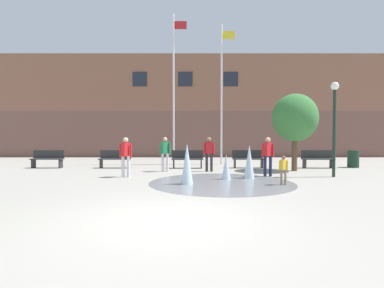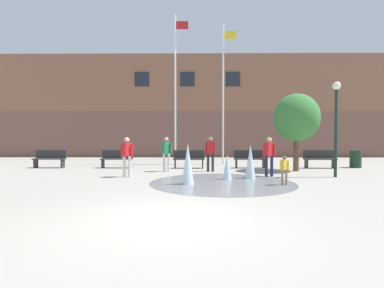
{
  "view_description": "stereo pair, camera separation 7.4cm",
  "coord_description": "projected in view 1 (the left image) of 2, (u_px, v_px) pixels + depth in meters",
  "views": [
    {
      "loc": [
        0.52,
        -5.79,
        1.65
      ],
      "look_at": [
        0.47,
        7.06,
        1.3
      ],
      "focal_mm": 28.0,
      "sensor_mm": 36.0,
      "label": 1
    },
    {
      "loc": [
        0.59,
        -5.79,
        1.65
      ],
      "look_at": [
        0.47,
        7.06,
        1.3
      ],
      "focal_mm": 28.0,
      "sensor_mm": 36.0,
      "label": 2
    }
  ],
  "objects": [
    {
      "name": "park_bench_far_right",
      "position": [
        319.0,
        159.0,
        15.34
      ],
      "size": [
        1.6,
        0.44,
        0.91
      ],
      "color": "#28282D",
      "rests_on": "ground"
    },
    {
      "name": "park_bench_left_of_flagpoles",
      "position": [
        49.0,
        159.0,
        15.43
      ],
      "size": [
        1.6,
        0.44,
        0.91
      ],
      "color": "#28282D",
      "rests_on": "ground"
    },
    {
      "name": "adult_watching",
      "position": [
        166.0,
        151.0,
        13.79
      ],
      "size": [
        0.5,
        0.38,
        1.59
      ],
      "rotation": [
        0.0,
        0.0,
        0.73
      ],
      "color": "silver",
      "rests_on": "ground"
    },
    {
      "name": "lamp_post_right_lane",
      "position": [
        336.0,
        115.0,
        11.92
      ],
      "size": [
        0.32,
        0.32,
        3.8
      ],
      "color": "#192D23",
      "rests_on": "ground"
    },
    {
      "name": "adult_near_bench",
      "position": [
        269.0,
        154.0,
        12.12
      ],
      "size": [
        0.5,
        0.37,
        1.59
      ],
      "rotation": [
        0.0,
        0.0,
        0.66
      ],
      "color": "#1E233D",
      "rests_on": "ground"
    },
    {
      "name": "trash_can",
      "position": [
        355.0,
        159.0,
        15.56
      ],
      "size": [
        0.56,
        0.56,
        0.9
      ],
      "primitive_type": "cylinder",
      "color": "#193323",
      "rests_on": "ground"
    },
    {
      "name": "adult_in_red",
      "position": [
        210.0,
        151.0,
        13.79
      ],
      "size": [
        0.5,
        0.21,
        1.59
      ],
      "rotation": [
        0.0,
        0.0,
        -3.11
      ],
      "color": "#28282D",
      "rests_on": "ground"
    },
    {
      "name": "child_running",
      "position": [
        285.0,
        168.0,
        10.02
      ],
      "size": [
        0.31,
        0.22,
        0.99
      ],
      "rotation": [
        0.0,
        0.0,
        -2.55
      ],
      "color": "#89755B",
      "rests_on": "ground"
    },
    {
      "name": "flagpole_right",
      "position": [
        223.0,
        90.0,
        17.17
      ],
      "size": [
        0.8,
        0.1,
        8.04
      ],
      "color": "silver",
      "rests_on": "ground"
    },
    {
      "name": "flagpole_left",
      "position": [
        175.0,
        85.0,
        17.17
      ],
      "size": [
        0.8,
        0.1,
        8.6
      ],
      "color": "silver",
      "rests_on": "ground"
    },
    {
      "name": "street_tree_near_building",
      "position": [
        296.0,
        118.0,
        14.01
      ],
      "size": [
        2.11,
        2.11,
        3.62
      ],
      "color": "brown",
      "rests_on": "ground"
    },
    {
      "name": "library_building",
      "position": [
        187.0,
        109.0,
        26.04
      ],
      "size": [
        36.0,
        6.05,
        7.99
      ],
      "color": "brown",
      "rests_on": "ground"
    },
    {
      "name": "park_bench_under_right_flagpole",
      "position": [
        189.0,
        159.0,
        15.29
      ],
      "size": [
        1.6,
        0.44,
        0.91
      ],
      "color": "#28282D",
      "rests_on": "ground"
    },
    {
      "name": "park_bench_near_trashcan",
      "position": [
        249.0,
        159.0,
        15.41
      ],
      "size": [
        1.6,
        0.44,
        0.91
      ],
      "color": "#28282D",
      "rests_on": "ground"
    },
    {
      "name": "park_bench_under_left_flagpole",
      "position": [
        116.0,
        159.0,
        15.4
      ],
      "size": [
        1.6,
        0.44,
        0.91
      ],
      "color": "#28282D",
      "rests_on": "ground"
    },
    {
      "name": "teen_by_trashcan",
      "position": [
        127.0,
        154.0,
        11.94
      ],
      "size": [
        0.5,
        0.39,
        1.59
      ],
      "rotation": [
        0.0,
        0.0,
        -2.12
      ],
      "color": "silver",
      "rests_on": "ground"
    },
    {
      "name": "splash_fountain",
      "position": [
        221.0,
        168.0,
        10.84
      ],
      "size": [
        5.1,
        5.1,
        1.4
      ],
      "color": "gray",
      "rests_on": "ground"
    },
    {
      "name": "ground_plane",
      "position": [
        167.0,
        220.0,
        5.84
      ],
      "size": [
        100.0,
        100.0,
        0.0
      ],
      "primitive_type": "plane",
      "color": "#9E998E"
    }
  ]
}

